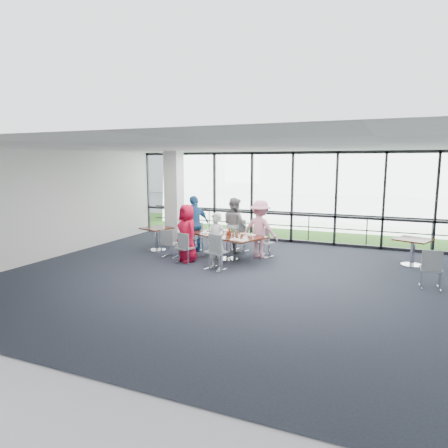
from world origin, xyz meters
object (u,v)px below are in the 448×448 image
at_px(diner_far_right, 260,229).
at_px(diner_end, 195,224).
at_px(structural_column, 174,199).
at_px(chair_spare_la, 170,244).
at_px(diner_far_left, 235,225).
at_px(main_table, 228,238).
at_px(chair_main_fr, 265,243).
at_px(chair_spare_lb, 180,231).
at_px(chair_main_nl, 185,248).
at_px(diner_near_right, 216,241).
at_px(chair_main_fl, 239,236).
at_px(side_table_right, 413,243).
at_px(side_table_left, 157,231).
at_px(chair_main_end, 193,238).
at_px(diner_near_left, 187,233).
at_px(chair_main_nr, 216,252).
at_px(chair_spare_r, 431,269).

relative_size(diner_far_right, diner_end, 0.96).
xyz_separation_m(structural_column, chair_spare_la, (0.79, -1.65, -1.19)).
height_order(structural_column, chair_spare_la, structural_column).
xyz_separation_m(diner_far_left, diner_end, (-1.16, -0.49, 0.03)).
bearing_deg(main_table, chair_main_fr, 64.71).
height_order(diner_end, chair_spare_lb, diner_end).
xyz_separation_m(diner_end, chair_main_nl, (0.41, -1.39, -0.47)).
bearing_deg(diner_near_right, diner_far_left, 109.65).
bearing_deg(chair_main_fl, chair_spare_lb, 7.95).
relative_size(side_table_right, chair_main_fr, 1.30).
xyz_separation_m(side_table_right, chair_spare_lb, (-7.41, 0.20, -0.19)).
bearing_deg(chair_spare_lb, structural_column, 88.47).
height_order(side_table_left, chair_main_end, chair_main_end).
height_order(side_table_right, diner_far_left, diner_far_left).
bearing_deg(diner_near_left, diner_near_right, 10.70).
distance_m(diner_near_left, diner_far_right, 2.18).
xyz_separation_m(side_table_right, diner_far_right, (-4.16, -0.74, 0.23)).
relative_size(main_table, diner_far_left, 1.41).
bearing_deg(chair_main_fr, chair_main_end, 27.67).
height_order(side_table_right, chair_spare_la, chair_spare_la).
bearing_deg(chair_main_nr, side_table_right, 47.14).
bearing_deg(diner_end, diner_near_right, 69.35).
distance_m(diner_near_left, diner_end, 1.25).
distance_m(side_table_left, diner_near_left, 1.81).
height_order(diner_far_left, chair_main_nr, diner_far_left).
relative_size(chair_main_nl, chair_spare_lb, 0.97).
xyz_separation_m(chair_main_fl, chair_spare_la, (-1.64, -1.55, -0.07)).
relative_size(chair_main_fl, chair_main_end, 1.10).
xyz_separation_m(diner_near_right, diner_far_left, (-0.32, 2.13, 0.11)).
distance_m(side_table_right, chair_spare_la, 6.89).
distance_m(structural_column, diner_near_left, 2.55).
bearing_deg(chair_main_fl, chair_main_fr, 175.42).
bearing_deg(chair_main_fr, structural_column, 15.47).
xyz_separation_m(chair_main_fr, chair_spare_lb, (-3.36, 0.81, 0.02)).
bearing_deg(diner_end, main_table, 95.13).
distance_m(chair_main_nr, chair_main_end, 2.39).
bearing_deg(diner_far_right, chair_main_nr, 80.06).
xyz_separation_m(main_table, chair_main_fr, (0.88, 0.77, -0.22)).
bearing_deg(main_table, side_table_left, -161.18).
distance_m(chair_main_nl, chair_spare_lb, 2.85).
relative_size(chair_main_nl, chair_main_fl, 0.89).
distance_m(structural_column, chair_main_fr, 3.63).
bearing_deg(chair_main_nr, diner_far_right, 89.81).
bearing_deg(diner_far_right, diner_near_right, 78.64).
bearing_deg(chair_main_end, chair_main_nl, 31.54).
relative_size(side_table_left, diner_end, 0.57).
height_order(diner_near_right, chair_spare_r, diner_near_right).
height_order(side_table_left, chair_main_fr, chair_main_fr).
distance_m(diner_near_left, diner_far_left, 1.86).
distance_m(main_table, diner_near_right, 1.10).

